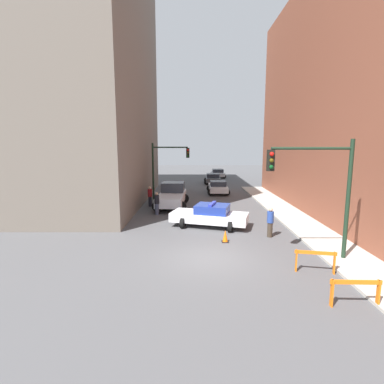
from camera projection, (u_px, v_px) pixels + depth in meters
ground_plane at (210, 258)px, 13.53m from camera, size 120.00×120.00×0.00m
sidewalk_right at (347, 257)px, 13.52m from camera, size 2.40×44.00×0.12m
building_corner_left at (61, 68)px, 25.53m from camera, size 14.00×20.00×23.10m
traffic_light_near at (322, 181)px, 12.73m from camera, size 3.64×0.35×5.20m
traffic_light_far at (165, 163)px, 27.38m from camera, size 3.44×0.35×5.20m
police_car at (210, 215)px, 18.58m from camera, size 5.03×3.15×1.52m
white_truck at (172, 196)px, 24.62m from camera, size 2.81×5.49×1.90m
parked_car_near at (218, 187)px, 31.16m from camera, size 2.31×4.32×1.31m
parked_car_mid at (213, 178)px, 38.88m from camera, size 2.37×4.36×1.31m
parked_car_far at (218, 173)px, 45.78m from camera, size 2.32×4.33×1.31m
pedestrian_crossing at (157, 203)px, 21.70m from camera, size 0.45×0.45×1.66m
pedestrian_corner at (150, 196)px, 24.60m from camera, size 0.51×0.51×1.66m
pedestrian_sidewalk at (270, 222)px, 16.47m from camera, size 0.51×0.51×1.66m
barrier_front at (356, 289)px, 9.39m from camera, size 1.60×0.21×0.90m
barrier_mid at (315, 258)px, 11.91m from camera, size 1.58×0.43×0.90m
traffic_cone at (225, 236)px, 15.69m from camera, size 0.36×0.36×0.66m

